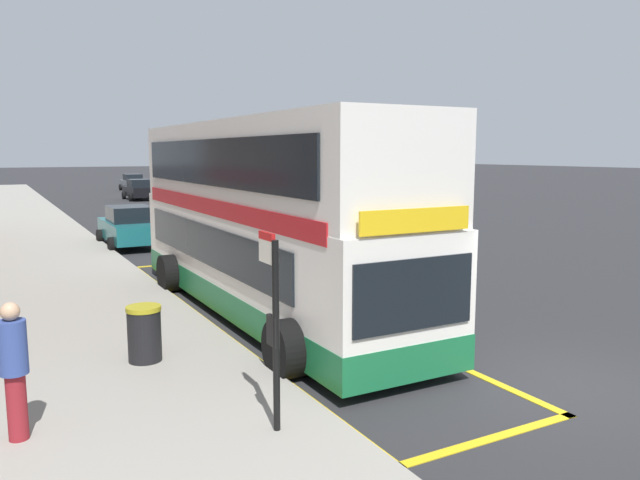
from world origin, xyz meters
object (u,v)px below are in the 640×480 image
object	(u,v)px
parked_car_black_behind	(139,190)
pedestrian_waiting_near_sign	(14,365)
double_decker_bus	(263,225)
bus_stop_sign	(273,314)
parked_car_teal_kerbside	(130,227)
litter_bin	(144,333)
parked_car_grey_ahead	(133,183)

from	to	relation	value
parked_car_black_behind	pedestrian_waiting_near_sign	bearing A→B (deg)	-102.36
double_decker_bus	bus_stop_sign	size ratio (longest dim) A/B	4.48
bus_stop_sign	parked_car_black_behind	xyz separation A→B (m)	(7.47, 42.22, -0.87)
parked_car_teal_kerbside	litter_bin	distance (m)	14.55
double_decker_bus	pedestrian_waiting_near_sign	world-z (taller)	double_decker_bus
parked_car_teal_kerbside	litter_bin	bearing A→B (deg)	-98.18
bus_stop_sign	parked_car_teal_kerbside	distance (m)	17.86
bus_stop_sign	parked_car_teal_kerbside	size ratio (longest dim) A/B	0.61
parked_car_teal_kerbside	pedestrian_waiting_near_sign	bearing A→B (deg)	-103.64
double_decker_bus	litter_bin	distance (m)	4.42
double_decker_bus	parked_car_grey_ahead	bearing A→B (deg)	81.70
parked_car_grey_ahead	litter_bin	bearing A→B (deg)	81.12
parked_car_grey_ahead	parked_car_black_behind	xyz separation A→B (m)	(-2.00, -11.97, 0.00)
bus_stop_sign	pedestrian_waiting_near_sign	bearing A→B (deg)	157.33
bus_stop_sign	pedestrian_waiting_near_sign	world-z (taller)	bus_stop_sign
double_decker_bus	bus_stop_sign	distance (m)	6.46
double_decker_bus	bus_stop_sign	bearing A→B (deg)	-112.16
parked_car_black_behind	pedestrian_waiting_near_sign	distance (m)	42.29
parked_car_grey_ahead	pedestrian_waiting_near_sign	bearing A→B (deg)	79.44
parked_car_teal_kerbside	pedestrian_waiting_near_sign	size ratio (longest dim) A/B	2.38
parked_car_grey_ahead	pedestrian_waiting_near_sign	world-z (taller)	pedestrian_waiting_near_sign
parked_car_black_behind	pedestrian_waiting_near_sign	size ratio (longest dim) A/B	2.38
parked_car_teal_kerbside	litter_bin	world-z (taller)	parked_car_teal_kerbside
pedestrian_waiting_near_sign	parked_car_black_behind	bearing A→B (deg)	75.72
double_decker_bus	parked_car_black_behind	distance (m)	36.62
parked_car_grey_ahead	parked_car_teal_kerbside	size ratio (longest dim) A/B	1.00
parked_car_grey_ahead	pedestrian_waiting_near_sign	distance (m)	54.40
litter_bin	bus_stop_sign	bearing A→B (deg)	-75.51
parked_car_black_behind	parked_car_teal_kerbside	bearing A→B (deg)	-101.18
parked_car_grey_ahead	parked_car_black_behind	world-z (taller)	same
pedestrian_waiting_near_sign	litter_bin	xyz separation A→B (m)	(2.07, 2.20, -0.48)
parked_car_grey_ahead	double_decker_bus	bearing A→B (deg)	84.35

